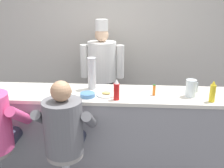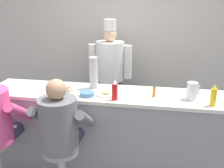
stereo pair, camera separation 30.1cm
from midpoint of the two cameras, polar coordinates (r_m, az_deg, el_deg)
name	(u,v)px [view 1 (the left image)]	position (r m, az deg, el deg)	size (l,w,h in m)	color
wall_back	(115,42)	(4.55, -1.16, 9.02)	(10.00, 0.06, 2.70)	beige
diner_counter	(108,131)	(3.30, -3.58, -10.30)	(2.92, 0.62, 1.02)	gray
ketchup_bottle_red	(117,90)	(2.84, -2.04, -1.39)	(0.06, 0.06, 0.24)	red
mustard_bottle_yellow	(213,92)	(2.93, 18.37, -1.71)	(0.06, 0.06, 0.24)	yellow
hot_sauce_bottle_orange	(154,90)	(3.00, 6.33, -1.39)	(0.03, 0.03, 0.13)	orange
water_pitcher_clear	(191,88)	(3.03, 14.12, -0.94)	(0.14, 0.12, 0.20)	silver
breakfast_plate	(106,94)	(3.00, -4.12, -2.29)	(0.23, 0.23, 0.05)	white
cereal_bowl	(88,95)	(2.98, -8.25, -2.41)	(0.17, 0.17, 0.05)	#4C7FB7
coffee_mug_tan	(65,91)	(3.08, -13.01, -1.58)	(0.14, 0.09, 0.09)	beige
cup_stack_steel	(92,73)	(3.18, -7.13, 2.29)	(0.11, 0.11, 0.39)	#B7BABF
diner_seated_grey	(64,130)	(2.72, -13.51, -9.85)	(0.59, 0.58, 1.36)	#B2B5BA
cook_in_whites_near	(102,71)	(4.19, -4.21, 2.91)	(0.69, 0.44, 1.78)	#232328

